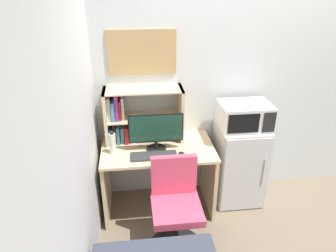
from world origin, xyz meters
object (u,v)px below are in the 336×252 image
(computer_mouse, at_px, (182,154))
(microwave, at_px, (244,116))
(mini_fridge, at_px, (239,164))
(wall_corkboard, at_px, (142,52))
(hutch_bookshelf, at_px, (131,116))
(keyboard, at_px, (154,156))
(desk_chair, at_px, (176,212))
(monitor, at_px, (156,131))
(water_bottle, at_px, (113,143))

(computer_mouse, xyz_separation_m, microwave, (0.69, 0.26, 0.26))
(mini_fridge, xyz_separation_m, wall_corkboard, (-1.02, 0.26, 1.21))
(hutch_bookshelf, xyz_separation_m, microwave, (1.16, -0.13, 0.00))
(keyboard, bearing_deg, computer_mouse, -1.61)
(hutch_bookshelf, relative_size, mini_fridge, 0.88)
(desk_chair, bearing_deg, keyboard, 112.66)
(monitor, height_order, desk_chair, monitor)
(monitor, bearing_deg, microwave, 6.70)
(computer_mouse, height_order, desk_chair, desk_chair)
(keyboard, distance_m, computer_mouse, 0.27)
(mini_fridge, distance_m, desk_chair, 1.02)
(computer_mouse, bearing_deg, monitor, 147.39)
(water_bottle, height_order, desk_chair, water_bottle)
(water_bottle, bearing_deg, wall_corkboard, 49.46)
(computer_mouse, distance_m, mini_fridge, 0.80)
(microwave, xyz_separation_m, desk_chair, (-0.80, -0.64, -0.63))
(desk_chair, xyz_separation_m, wall_corkboard, (-0.22, 0.89, 1.25))
(monitor, xyz_separation_m, keyboard, (-0.04, -0.14, -0.20))
(monitor, bearing_deg, mini_fridge, 6.51)
(keyboard, distance_m, desk_chair, 0.56)
(keyboard, distance_m, wall_corkboard, 1.02)
(monitor, bearing_deg, computer_mouse, -32.61)
(keyboard, bearing_deg, microwave, 14.63)
(mini_fridge, bearing_deg, monitor, -173.49)
(microwave, bearing_deg, mini_fridge, -90.14)
(water_bottle, bearing_deg, desk_chair, -42.62)
(monitor, height_order, mini_fridge, monitor)
(microwave, xyz_separation_m, wall_corkboard, (-1.02, 0.25, 0.62))
(wall_corkboard, bearing_deg, desk_chair, -76.02)
(mini_fridge, xyz_separation_m, microwave, (0.00, 0.00, 0.58))
(wall_corkboard, bearing_deg, water_bottle, -130.54)
(hutch_bookshelf, height_order, keyboard, hutch_bookshelf)
(monitor, bearing_deg, hutch_bookshelf, 134.26)
(keyboard, distance_m, microwave, 1.03)
(mini_fridge, bearing_deg, water_bottle, -174.62)
(computer_mouse, bearing_deg, water_bottle, 169.00)
(keyboard, xyz_separation_m, computer_mouse, (0.27, -0.01, 0.01))
(desk_chair, bearing_deg, water_bottle, 137.38)
(wall_corkboard, bearing_deg, monitor, -75.19)
(computer_mouse, xyz_separation_m, wall_corkboard, (-0.33, 0.51, 0.88))
(keyboard, height_order, water_bottle, water_bottle)
(computer_mouse, relative_size, microwave, 0.16)
(computer_mouse, height_order, microwave, microwave)
(hutch_bookshelf, xyz_separation_m, computer_mouse, (0.47, -0.39, -0.26))
(keyboard, bearing_deg, hutch_bookshelf, 117.41)
(computer_mouse, bearing_deg, wall_corkboard, 122.77)
(hutch_bookshelf, xyz_separation_m, wall_corkboard, (0.14, 0.12, 0.62))
(hutch_bookshelf, xyz_separation_m, mini_fridge, (1.16, -0.13, -0.58))
(monitor, height_order, microwave, microwave)
(water_bottle, xyz_separation_m, wall_corkboard, (0.33, 0.38, 0.79))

